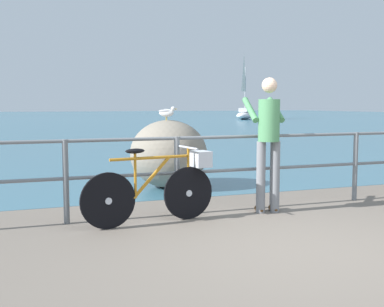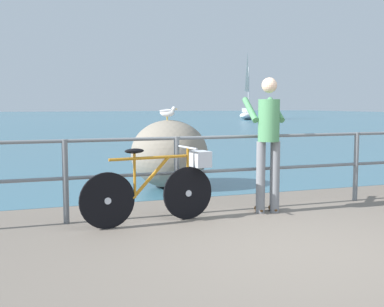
{
  "view_description": "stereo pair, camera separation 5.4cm",
  "coord_description": "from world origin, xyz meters",
  "px_view_note": "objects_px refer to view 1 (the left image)",
  "views": [
    {
      "loc": [
        -2.66,
        -4.08,
        1.44
      ],
      "look_at": [
        -0.35,
        2.24,
        0.75
      ],
      "focal_mm": 45.5,
      "sensor_mm": 36.0,
      "label": 1
    },
    {
      "loc": [
        -2.61,
        -4.1,
        1.44
      ],
      "look_at": [
        -0.35,
        2.24,
        0.75
      ],
      "focal_mm": 45.5,
      "sensor_mm": 36.0,
      "label": 2
    }
  ],
  "objects_px": {
    "seagull": "(167,112)",
    "bicycle": "(161,185)",
    "sailboat": "(244,112)",
    "breakwater_boulder_main": "(169,154)",
    "person_at_railing": "(268,138)"
  },
  "relations": [
    {
      "from": "seagull",
      "to": "bicycle",
      "type": "bearing_deg",
      "value": -72.39
    },
    {
      "from": "seagull",
      "to": "sailboat",
      "type": "bearing_deg",
      "value": 98.19
    },
    {
      "from": "breakwater_boulder_main",
      "to": "sailboat",
      "type": "height_order",
      "value": "sailboat"
    },
    {
      "from": "person_at_railing",
      "to": "seagull",
      "type": "bearing_deg",
      "value": 26.28
    },
    {
      "from": "bicycle",
      "to": "breakwater_boulder_main",
      "type": "distance_m",
      "value": 2.52
    },
    {
      "from": "breakwater_boulder_main",
      "to": "bicycle",
      "type": "bearing_deg",
      "value": -109.4
    },
    {
      "from": "person_at_railing",
      "to": "breakwater_boulder_main",
      "type": "xyz_separation_m",
      "value": [
        -0.65,
        2.33,
        -0.41
      ]
    },
    {
      "from": "person_at_railing",
      "to": "seagull",
      "type": "height_order",
      "value": "person_at_railing"
    },
    {
      "from": "seagull",
      "to": "sailboat",
      "type": "relative_size",
      "value": 0.05
    },
    {
      "from": "bicycle",
      "to": "person_at_railing",
      "type": "relative_size",
      "value": 0.95
    },
    {
      "from": "person_at_railing",
      "to": "sailboat",
      "type": "height_order",
      "value": "sailboat"
    },
    {
      "from": "seagull",
      "to": "sailboat",
      "type": "height_order",
      "value": "sailboat"
    },
    {
      "from": "breakwater_boulder_main",
      "to": "seagull",
      "type": "xyz_separation_m",
      "value": [
        -0.05,
        -0.08,
        0.72
      ]
    },
    {
      "from": "person_at_railing",
      "to": "bicycle",
      "type": "bearing_deg",
      "value": 100.99
    },
    {
      "from": "seagull",
      "to": "sailboat",
      "type": "xyz_separation_m",
      "value": [
        17.97,
        33.47,
        -0.59
      ]
    }
  ]
}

